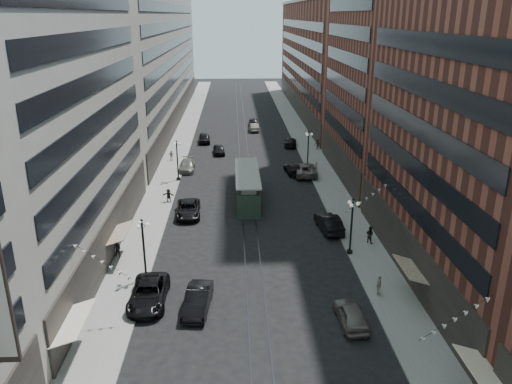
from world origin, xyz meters
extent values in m
plane|color=black|center=(0.00, 60.00, 0.00)|extent=(220.00, 220.00, 0.00)
cube|color=gray|center=(-11.00, 70.00, 0.07)|extent=(4.00, 180.00, 0.15)
cube|color=gray|center=(11.00, 70.00, 0.07)|extent=(4.00, 180.00, 0.15)
cube|color=#2D2D33|center=(-0.70, 70.00, 0.01)|extent=(0.12, 180.00, 0.02)
cube|color=#2D2D33|center=(0.70, 70.00, 0.01)|extent=(0.12, 180.00, 0.02)
cube|color=#9F9A8D|center=(-17.00, 33.00, 14.00)|extent=(8.00, 36.00, 28.00)
cube|color=#9F9A8D|center=(-17.00, 96.00, 13.00)|extent=(8.00, 90.00, 26.00)
cube|color=brown|center=(17.00, 28.00, 12.00)|extent=(8.00, 30.00, 24.00)
cube|color=brown|center=(17.00, 56.00, 21.00)|extent=(8.00, 26.00, 42.00)
cube|color=brown|center=(17.00, 105.00, 12.00)|extent=(8.00, 72.00, 24.00)
cylinder|color=black|center=(-9.20, 28.00, 0.30)|extent=(0.56, 0.56, 0.30)
cylinder|color=black|center=(-9.20, 28.00, 2.75)|extent=(0.18, 0.18, 5.20)
sphere|color=black|center=(-9.20, 28.00, 5.55)|extent=(0.24, 0.24, 0.24)
sphere|color=white|center=(-8.75, 28.00, 5.15)|extent=(0.36, 0.36, 0.36)
sphere|color=white|center=(-9.42, 28.39, 5.15)|extent=(0.36, 0.36, 0.36)
sphere|color=white|center=(-9.42, 27.61, 5.15)|extent=(0.36, 0.36, 0.36)
cylinder|color=black|center=(-9.20, 55.00, 0.30)|extent=(0.56, 0.56, 0.30)
cylinder|color=black|center=(-9.20, 55.00, 2.75)|extent=(0.18, 0.18, 5.20)
sphere|color=black|center=(-9.20, 55.00, 5.55)|extent=(0.24, 0.24, 0.24)
sphere|color=white|center=(-8.75, 55.00, 5.15)|extent=(0.36, 0.36, 0.36)
sphere|color=white|center=(-9.42, 55.39, 5.15)|extent=(0.36, 0.36, 0.36)
sphere|color=white|center=(-9.42, 54.61, 5.15)|extent=(0.36, 0.36, 0.36)
cylinder|color=black|center=(9.20, 32.00, 0.30)|extent=(0.56, 0.56, 0.30)
cylinder|color=black|center=(9.20, 32.00, 2.75)|extent=(0.18, 0.18, 5.20)
sphere|color=black|center=(9.20, 32.00, 5.55)|extent=(0.24, 0.24, 0.24)
sphere|color=white|center=(9.65, 32.00, 5.15)|extent=(0.36, 0.36, 0.36)
sphere|color=white|center=(8.97, 32.39, 5.15)|extent=(0.36, 0.36, 0.36)
sphere|color=white|center=(8.97, 31.61, 5.15)|extent=(0.36, 0.36, 0.36)
cylinder|color=black|center=(9.20, 60.00, 0.30)|extent=(0.56, 0.56, 0.30)
cylinder|color=black|center=(9.20, 60.00, 2.75)|extent=(0.18, 0.18, 5.20)
sphere|color=black|center=(9.20, 60.00, 5.55)|extent=(0.24, 0.24, 0.24)
sphere|color=white|center=(9.65, 60.00, 5.15)|extent=(0.36, 0.36, 0.36)
sphere|color=white|center=(8.97, 60.39, 5.15)|extent=(0.36, 0.36, 0.36)
sphere|color=white|center=(8.97, 59.61, 5.15)|extent=(0.36, 0.36, 0.36)
cube|color=#253B2D|center=(0.00, 47.31, 1.37)|extent=(2.63, 12.63, 2.74)
cube|color=gray|center=(0.00, 47.31, 3.05)|extent=(1.68, 11.58, 0.63)
cube|color=gray|center=(0.00, 47.31, 3.47)|extent=(2.84, 12.84, 0.16)
cylinder|color=black|center=(0.00, 42.58, 0.37)|extent=(2.42, 0.74, 0.74)
cylinder|color=black|center=(0.00, 52.05, 0.37)|extent=(2.42, 0.74, 0.74)
imported|color=black|center=(-8.40, 24.41, 0.84)|extent=(2.81, 6.05, 1.68)
imported|color=#636058|center=(6.80, 20.94, 0.78)|extent=(1.99, 4.61, 1.55)
imported|color=black|center=(-4.50, 23.33, 0.84)|extent=(2.28, 5.26, 1.68)
imported|color=black|center=(-12.50, 32.23, 0.97)|extent=(0.90, 0.73, 1.63)
imported|color=#C1B5A0|center=(9.86, 24.57, 1.03)|extent=(0.72, 1.12, 1.76)
imported|color=black|center=(-6.80, 42.42, 0.79)|extent=(2.95, 5.85, 1.59)
imported|color=#65645A|center=(-8.40, 59.74, 0.76)|extent=(2.21, 5.25, 1.51)
imported|color=black|center=(-6.80, 76.41, 0.83)|extent=(2.32, 5.03, 1.67)
imported|color=black|center=(8.24, 37.64, 0.88)|extent=(2.47, 5.51, 1.76)
imported|color=#646059|center=(8.40, 56.75, 0.88)|extent=(3.10, 6.39, 1.75)
imported|color=black|center=(8.14, 73.24, 0.72)|extent=(2.66, 5.20, 1.44)
imported|color=black|center=(-4.02, 68.66, 0.75)|extent=(2.14, 4.55, 1.50)
imported|color=#68675D|center=(2.40, 85.36, 0.76)|extent=(1.73, 4.66, 1.52)
imported|color=black|center=(-9.50, 46.68, 0.94)|extent=(1.51, 0.66, 1.58)
imported|color=#B0A592|center=(-11.20, 64.65, 0.94)|extent=(0.98, 0.56, 1.58)
imported|color=black|center=(11.67, 34.24, 1.01)|extent=(0.92, 0.92, 1.73)
imported|color=#AA9E8D|center=(10.16, 58.21, 0.92)|extent=(0.66, 0.56, 1.55)
imported|color=black|center=(12.34, 70.30, 1.03)|extent=(1.22, 0.81, 1.76)
imported|color=black|center=(6.80, 57.65, 0.73)|extent=(2.59, 5.20, 1.45)
imported|color=black|center=(2.45, 90.72, 0.77)|extent=(1.92, 4.54, 1.53)
camera|label=1|loc=(-1.54, -9.94, 21.40)|focal=35.00mm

